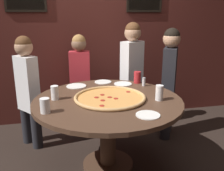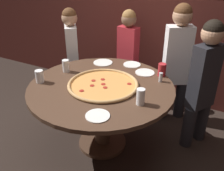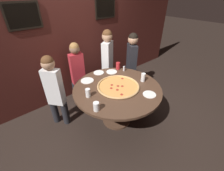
{
  "view_description": "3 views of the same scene",
  "coord_description": "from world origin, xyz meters",
  "px_view_note": "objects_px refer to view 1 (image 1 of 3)",
  "views": [
    {
      "loc": [
        -0.46,
        -2.24,
        1.54
      ],
      "look_at": [
        0.06,
        0.09,
        0.85
      ],
      "focal_mm": 40.0,
      "sensor_mm": 36.0,
      "label": 1
    },
    {
      "loc": [
        1.1,
        -1.87,
        1.9
      ],
      "look_at": [
        0.13,
        -0.01,
        0.77
      ],
      "focal_mm": 40.0,
      "sensor_mm": 36.0,
      "label": 2
    },
    {
      "loc": [
        -1.39,
        -1.49,
        2.1
      ],
      "look_at": [
        -0.08,
        0.03,
        0.79
      ],
      "focal_mm": 24.0,
      "sensor_mm": 36.0,
      "label": 3
    }
  ],
  "objects_px": {
    "drink_cup_beside_pizza": "(45,106)",
    "drink_cup_centre_back": "(137,77)",
    "diner_far_right": "(28,86)",
    "diner_far_left": "(80,76)",
    "drink_cup_near_right": "(159,93)",
    "white_plate_left_side": "(123,84)",
    "diner_side_right": "(132,70)",
    "white_plate_right_side": "(103,82)",
    "condiment_shaker": "(144,82)",
    "diner_side_left": "(169,77)",
    "dining_table": "(108,113)",
    "white_plate_far_back": "(148,115)",
    "white_plate_near_front": "(76,86)",
    "drink_cup_far_left": "(55,93)",
    "giant_pizza": "(110,97)"
  },
  "relations": [
    {
      "from": "drink_cup_beside_pizza",
      "to": "white_plate_far_back",
      "type": "xyz_separation_m",
      "value": [
        0.81,
        -0.24,
        -0.06
      ]
    },
    {
      "from": "drink_cup_beside_pizza",
      "to": "diner_side_left",
      "type": "bearing_deg",
      "value": 26.87
    },
    {
      "from": "drink_cup_far_left",
      "to": "diner_side_right",
      "type": "xyz_separation_m",
      "value": [
        1.01,
        0.78,
        0.0
      ]
    },
    {
      "from": "drink_cup_near_right",
      "to": "white_plate_right_side",
      "type": "xyz_separation_m",
      "value": [
        -0.4,
        0.75,
        -0.07
      ]
    },
    {
      "from": "drink_cup_centre_back",
      "to": "white_plate_near_front",
      "type": "bearing_deg",
      "value": 179.01
    },
    {
      "from": "diner_far_right",
      "to": "diner_far_left",
      "type": "height_order",
      "value": "diner_far_right"
    },
    {
      "from": "drink_cup_far_left",
      "to": "white_plate_right_side",
      "type": "bearing_deg",
      "value": 41.77
    },
    {
      "from": "diner_far_left",
      "to": "diner_side_left",
      "type": "bearing_deg",
      "value": 164.28
    },
    {
      "from": "drink_cup_far_left",
      "to": "diner_side_left",
      "type": "bearing_deg",
      "value": 16.78
    },
    {
      "from": "drink_cup_near_right",
      "to": "diner_side_left",
      "type": "relative_size",
      "value": 0.11
    },
    {
      "from": "drink_cup_centre_back",
      "to": "diner_far_right",
      "type": "xyz_separation_m",
      "value": [
        -1.26,
        0.15,
        -0.07
      ]
    },
    {
      "from": "drink_cup_beside_pizza",
      "to": "dining_table",
      "type": "bearing_deg",
      "value": 21.37
    },
    {
      "from": "giant_pizza",
      "to": "diner_side_left",
      "type": "xyz_separation_m",
      "value": [
        0.86,
        0.51,
        0.03
      ]
    },
    {
      "from": "dining_table",
      "to": "drink_cup_far_left",
      "type": "xyz_separation_m",
      "value": [
        -0.5,
        0.1,
        0.21
      ]
    },
    {
      "from": "dining_table",
      "to": "giant_pizza",
      "type": "relative_size",
      "value": 2.07
    },
    {
      "from": "drink_cup_beside_pizza",
      "to": "drink_cup_centre_back",
      "type": "xyz_separation_m",
      "value": [
        1.04,
        0.71,
        0.0
      ]
    },
    {
      "from": "diner_far_left",
      "to": "drink_cup_near_right",
      "type": "bearing_deg",
      "value": 128.5
    },
    {
      "from": "giant_pizza",
      "to": "drink_cup_near_right",
      "type": "bearing_deg",
      "value": -18.04
    },
    {
      "from": "dining_table",
      "to": "white_plate_far_back",
      "type": "height_order",
      "value": "white_plate_far_back"
    },
    {
      "from": "drink_cup_far_left",
      "to": "condiment_shaker",
      "type": "height_order",
      "value": "drink_cup_far_left"
    },
    {
      "from": "white_plate_right_side",
      "to": "diner_far_right",
      "type": "relative_size",
      "value": 0.15
    },
    {
      "from": "giant_pizza",
      "to": "white_plate_near_front",
      "type": "bearing_deg",
      "value": 119.74
    },
    {
      "from": "diner_side_left",
      "to": "dining_table",
      "type": "bearing_deg",
      "value": -29.58
    },
    {
      "from": "drink_cup_centre_back",
      "to": "diner_side_left",
      "type": "xyz_separation_m",
      "value": [
        0.42,
        0.03,
        -0.03
      ]
    },
    {
      "from": "drink_cup_near_right",
      "to": "diner_far_left",
      "type": "xyz_separation_m",
      "value": [
        -0.64,
        1.15,
        -0.09
      ]
    },
    {
      "from": "white_plate_left_side",
      "to": "diner_far_right",
      "type": "height_order",
      "value": "diner_far_right"
    },
    {
      "from": "drink_cup_beside_pizza",
      "to": "white_plate_right_side",
      "type": "xyz_separation_m",
      "value": [
        0.65,
        0.83,
        -0.06
      ]
    },
    {
      "from": "giant_pizza",
      "to": "drink_cup_far_left",
      "type": "bearing_deg",
      "value": 169.63
    },
    {
      "from": "drink_cup_far_left",
      "to": "diner_far_left",
      "type": "distance_m",
      "value": 0.97
    },
    {
      "from": "diner_far_left",
      "to": "white_plate_left_side",
      "type": "bearing_deg",
      "value": 139.12
    },
    {
      "from": "dining_table",
      "to": "diner_side_left",
      "type": "height_order",
      "value": "diner_side_left"
    },
    {
      "from": "drink_cup_far_left",
      "to": "white_plate_far_back",
      "type": "distance_m",
      "value": 0.93
    },
    {
      "from": "white_plate_left_side",
      "to": "diner_far_left",
      "type": "bearing_deg",
      "value": 129.67
    },
    {
      "from": "drink_cup_far_left",
      "to": "drink_cup_centre_back",
      "type": "height_order",
      "value": "drink_cup_centre_back"
    },
    {
      "from": "drink_cup_near_right",
      "to": "diner_far_left",
      "type": "bearing_deg",
      "value": 119.05
    },
    {
      "from": "giant_pizza",
      "to": "diner_far_left",
      "type": "bearing_deg",
      "value": 100.69
    },
    {
      "from": "drink_cup_near_right",
      "to": "drink_cup_beside_pizza",
      "type": "relative_size",
      "value": 1.16
    },
    {
      "from": "white_plate_left_side",
      "to": "diner_side_right",
      "type": "xyz_separation_m",
      "value": [
        0.23,
        0.41,
        0.07
      ]
    },
    {
      "from": "white_plate_right_side",
      "to": "condiment_shaker",
      "type": "distance_m",
      "value": 0.5
    },
    {
      "from": "drink_cup_centre_back",
      "to": "diner_side_right",
      "type": "distance_m",
      "value": 0.4
    },
    {
      "from": "giant_pizza",
      "to": "drink_cup_near_right",
      "type": "relative_size",
      "value": 4.73
    },
    {
      "from": "white_plate_right_side",
      "to": "diner_far_right",
      "type": "height_order",
      "value": "diner_far_right"
    },
    {
      "from": "white_plate_near_front",
      "to": "diner_far_right",
      "type": "height_order",
      "value": "diner_far_right"
    },
    {
      "from": "drink_cup_near_right",
      "to": "white_plate_near_front",
      "type": "distance_m",
      "value": 0.97
    },
    {
      "from": "giant_pizza",
      "to": "diner_side_right",
      "type": "height_order",
      "value": "diner_side_right"
    },
    {
      "from": "diner_far_left",
      "to": "dining_table",
      "type": "bearing_deg",
      "value": 108.9
    },
    {
      "from": "white_plate_far_back",
      "to": "diner_side_left",
      "type": "relative_size",
      "value": 0.14
    },
    {
      "from": "diner_side_right",
      "to": "white_plate_near_front",
      "type": "bearing_deg",
      "value": -3.82
    },
    {
      "from": "white_plate_far_back",
      "to": "white_plate_right_side",
      "type": "distance_m",
      "value": 1.08
    },
    {
      "from": "white_plate_near_front",
      "to": "white_plate_right_side",
      "type": "distance_m",
      "value": 0.34
    }
  ]
}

